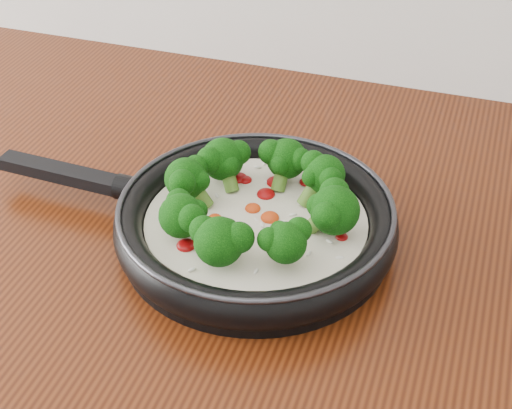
% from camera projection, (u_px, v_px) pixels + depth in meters
% --- Properties ---
extents(skillet, '(0.47, 0.31, 0.09)m').
position_uv_depth(skillet, '(254.00, 218.00, 0.80)').
color(skillet, black).
rests_on(skillet, counter).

